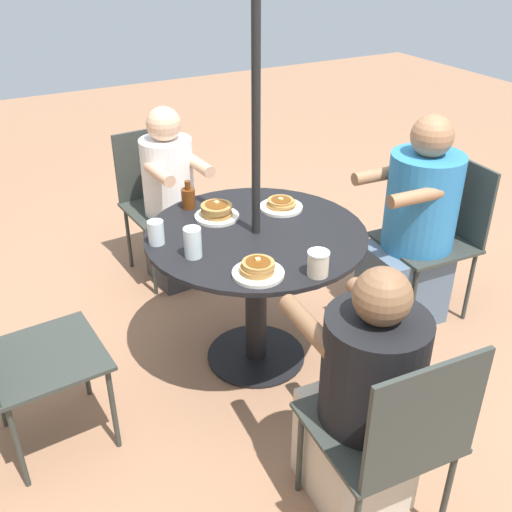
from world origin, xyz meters
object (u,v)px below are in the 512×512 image
(patio_chair_west, at_px, (159,194))
(pancake_plate_c, at_px, (281,205))
(patio_chair_south, at_px, (439,229))
(patio_chair_east, at_px, (394,431))
(pancake_plate_a, at_px, (217,212))
(diner_east, at_px, (363,404))
(diner_south, at_px, (414,232))
(coffee_cup, at_px, (318,263))
(patio_table, at_px, (256,264))
(diner_west, at_px, (172,204))
(syrup_bottle, at_px, (188,197))
(pancake_plate_b, at_px, (258,270))
(drinking_glass_a, at_px, (193,243))
(drinking_glass_b, at_px, (156,232))
(patio_chair_north, at_px, (18,352))

(patio_chair_west, relative_size, pancake_plate_c, 4.11)
(patio_chair_west, bearing_deg, patio_chair_south, 131.24)
(patio_chair_east, bearing_deg, pancake_plate_a, 94.81)
(diner_east, height_order, diner_south, diner_south)
(pancake_plate_a, relative_size, coffee_cup, 2.01)
(patio_table, relative_size, coffee_cup, 9.69)
(patio_chair_south, bearing_deg, diner_west, 53.02)
(diner_south, distance_m, pancake_plate_a, 1.12)
(pancake_plate_a, bearing_deg, diner_east, -178.14)
(pancake_plate_a, height_order, syrup_bottle, syrup_bottle)
(diner_east, relative_size, diner_west, 0.97)
(diner_south, relative_size, coffee_cup, 10.90)
(diner_east, height_order, patio_chair_south, diner_east)
(diner_south, relative_size, pancake_plate_b, 5.41)
(pancake_plate_c, bearing_deg, drinking_glass_a, 112.32)
(diner_south, distance_m, pancake_plate_c, 0.79)
(patio_chair_south, xyz_separation_m, drinking_glass_b, (0.18, 1.58, 0.28))
(pancake_plate_b, bearing_deg, coffee_cup, -117.94)
(patio_chair_north, bearing_deg, pancake_plate_b, 70.47)
(patio_table, relative_size, pancake_plate_b, 4.81)
(pancake_plate_c, bearing_deg, pancake_plate_a, 80.27)
(patio_chair_west, relative_size, pancake_plate_a, 4.11)
(patio_table, relative_size, pancake_plate_a, 4.81)
(coffee_cup, bearing_deg, patio_chair_north, 72.02)
(patio_table, distance_m, syrup_bottle, 0.50)
(drinking_glass_a, relative_size, drinking_glass_b, 1.23)
(diner_south, bearing_deg, patio_chair_north, 93.99)
(pancake_plate_c, relative_size, drinking_glass_a, 1.60)
(patio_chair_south, xyz_separation_m, diner_south, (0.01, 0.18, 0.02))
(pancake_plate_a, bearing_deg, patio_chair_south, -103.20)
(diner_west, relative_size, pancake_plate_a, 5.06)
(pancake_plate_b, bearing_deg, diner_east, -169.18)
(patio_chair_north, xyz_separation_m, diner_east, (-0.87, -1.07, -0.04))
(pancake_plate_c, height_order, drinking_glass_b, drinking_glass_b)
(pancake_plate_c, height_order, drinking_glass_a, drinking_glass_a)
(patio_chair_north, relative_size, pancake_plate_c, 4.11)
(pancake_plate_b, distance_m, coffee_cup, 0.25)
(syrup_bottle, xyz_separation_m, drinking_glass_b, (-0.29, 0.28, -0.00))
(patio_chair_north, relative_size, diner_south, 0.76)
(coffee_cup, xyz_separation_m, drinking_glass_a, (0.39, 0.39, 0.01))
(pancake_plate_a, bearing_deg, patio_chair_west, -1.03)
(patio_chair_east, distance_m, syrup_bottle, 1.56)
(diner_west, bearing_deg, coffee_cup, 90.34)
(patio_table, bearing_deg, coffee_cup, -174.76)
(patio_chair_east, height_order, diner_east, diner_east)
(pancake_plate_a, distance_m, syrup_bottle, 0.19)
(pancake_plate_b, bearing_deg, patio_table, -27.19)
(pancake_plate_c, bearing_deg, diner_south, -107.13)
(patio_chair_north, distance_m, coffee_cup, 1.27)
(diner_east, bearing_deg, patio_chair_north, 144.61)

